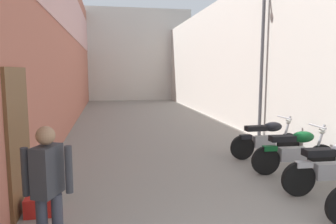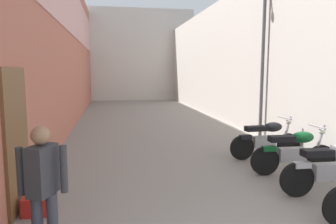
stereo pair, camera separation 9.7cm
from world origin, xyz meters
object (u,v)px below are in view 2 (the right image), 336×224
object	(u,v)px
motorcycle_third	(332,167)
pedestrian_by_doorway	(43,186)
motorcycle_fourth	(294,151)
street_lamp	(260,53)
motorcycle_fifth	(266,138)
plastic_crate	(39,205)

from	to	relation	value
motorcycle_third	pedestrian_by_doorway	size ratio (longest dim) A/B	1.18
motorcycle_fourth	pedestrian_by_doorway	distance (m)	5.08
motorcycle_third	street_lamp	bearing A→B (deg)	80.70
motorcycle_third	pedestrian_by_doorway	xyz separation A→B (m)	(-4.47, -1.24, 0.42)
motorcycle_third	motorcycle_fifth	xyz separation A→B (m)	(0.00, 2.36, 0.00)
motorcycle_third	motorcycle_fourth	size ratio (longest dim) A/B	1.00
motorcycle_fifth	pedestrian_by_doorway	size ratio (longest dim) A/B	1.18
motorcycle_third	pedestrian_by_doorway	bearing A→B (deg)	-164.44
motorcycle_fifth	plastic_crate	bearing A→B (deg)	-155.12
motorcycle_fifth	plastic_crate	xyz separation A→B (m)	(-4.84, -2.25, -0.36)
plastic_crate	motorcycle_fifth	bearing A→B (deg)	24.88
motorcycle_third	plastic_crate	xyz separation A→B (m)	(-4.84, 0.11, -0.36)
plastic_crate	motorcycle_fourth	bearing A→B (deg)	12.03
motorcycle_third	street_lamp	size ratio (longest dim) A/B	0.40
motorcycle_fifth	motorcycle_fourth	bearing A→B (deg)	-90.00
pedestrian_by_doorway	motorcycle_third	bearing A→B (deg)	15.56
motorcycle_third	plastic_crate	bearing A→B (deg)	178.69
motorcycle_third	motorcycle_fifth	world-z (taller)	same
plastic_crate	street_lamp	distance (m)	7.38
motorcycle_fourth	plastic_crate	distance (m)	4.96
motorcycle_fourth	street_lamp	world-z (taller)	street_lamp
motorcycle_fourth	plastic_crate	world-z (taller)	motorcycle_fourth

